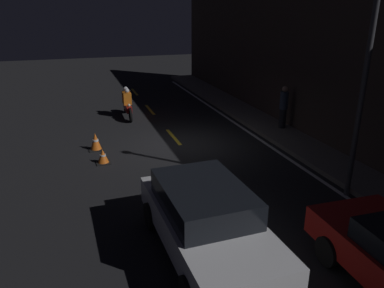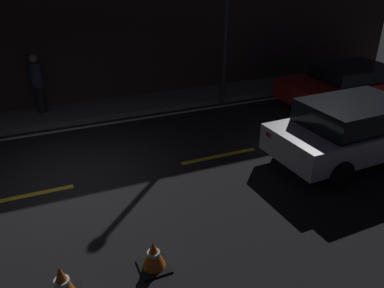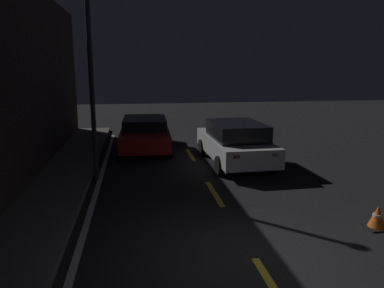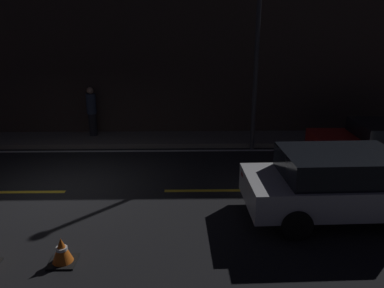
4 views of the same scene
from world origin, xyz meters
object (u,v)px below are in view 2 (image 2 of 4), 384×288
at_px(taxi_red, 347,84).
at_px(pedestrian, 38,83).
at_px(sedan_white, 357,129).
at_px(traffic_cone_near, 62,285).
at_px(traffic_cone_mid, 154,255).
at_px(street_lamp, 226,3).

distance_m(taxi_red, pedestrian, 9.80).
relative_size(sedan_white, traffic_cone_near, 6.90).
bearing_deg(traffic_cone_mid, traffic_cone_near, -174.66).
height_order(sedan_white, traffic_cone_mid, sedan_white).
bearing_deg(taxi_red, traffic_cone_mid, 31.09).
bearing_deg(pedestrian, street_lamp, -12.90).
height_order(taxi_red, traffic_cone_near, taxi_red).
xyz_separation_m(taxi_red, traffic_cone_near, (-9.55, -4.76, -0.40)).
xyz_separation_m(taxi_red, traffic_cone_mid, (-8.19, -4.63, -0.48)).
bearing_deg(traffic_cone_mid, sedan_white, 15.99).
bearing_deg(sedan_white, traffic_cone_mid, -165.68).
distance_m(taxi_red, traffic_cone_near, 10.68).
relative_size(taxi_red, traffic_cone_mid, 9.04).
bearing_deg(sedan_white, traffic_cone_near, -167.70).
xyz_separation_m(traffic_cone_near, traffic_cone_mid, (1.36, 0.13, -0.08)).
relative_size(traffic_cone_near, street_lamp, 0.11).
distance_m(traffic_cone_near, traffic_cone_mid, 1.36).
height_order(sedan_white, street_lamp, street_lamp).
distance_m(sedan_white, pedestrian, 8.96).
relative_size(sedan_white, taxi_red, 1.00).
distance_m(taxi_red, street_lamp, 4.81).
xyz_separation_m(sedan_white, pedestrian, (-6.75, 5.88, 0.28)).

